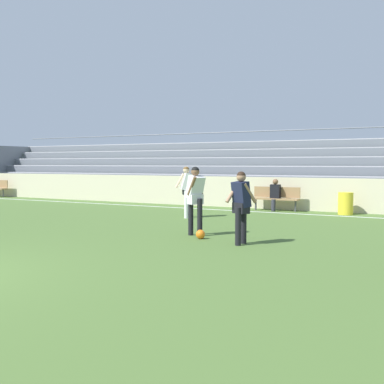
# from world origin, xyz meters

# --- Properties ---
(field_line_sideline) EXTENTS (44.00, 0.12, 0.01)m
(field_line_sideline) POSITION_xyz_m (0.00, 12.32, 0.00)
(field_line_sideline) COLOR white
(field_line_sideline) RESTS_ON ground
(sideline_wall) EXTENTS (48.00, 0.16, 1.25)m
(sideline_wall) POSITION_xyz_m (0.00, 13.61, 0.63)
(sideline_wall) COLOR beige
(sideline_wall) RESTS_ON ground
(bleacher_stand) EXTENTS (27.69, 4.32, 3.46)m
(bleacher_stand) POSITION_xyz_m (-2.88, 16.45, 1.54)
(bleacher_stand) COLOR #B2B2B7
(bleacher_stand) RESTS_ON ground
(bench_near_bin) EXTENTS (1.80, 0.40, 0.90)m
(bench_near_bin) POSITION_xyz_m (1.96, 13.06, 0.55)
(bench_near_bin) COLOR #99754C
(bench_near_bin) RESTS_ON ground
(trash_bin) EXTENTS (0.51, 0.51, 0.78)m
(trash_bin) POSITION_xyz_m (4.54, 12.90, 0.39)
(trash_bin) COLOR yellow
(trash_bin) RESTS_ON ground
(spectator_seated) EXTENTS (0.36, 0.42, 1.21)m
(spectator_seated) POSITION_xyz_m (1.96, 12.94, 0.70)
(spectator_seated) COLOR #2D2D38
(spectator_seated) RESTS_ON ground
(player_dark_on_ball) EXTENTS (0.64, 0.44, 1.62)m
(player_dark_on_ball) POSITION_xyz_m (3.59, 5.54, 0.96)
(player_dark_on_ball) COLOR black
(player_dark_on_ball) RESTS_ON ground
(player_white_wide_right) EXTENTS (0.50, 0.61, 1.72)m
(player_white_wide_right) POSITION_xyz_m (2.10, 6.19, 1.03)
(player_white_wide_right) COLOR black
(player_white_wide_right) RESTS_ON ground
(player_white_deep_cover) EXTENTS (0.70, 0.53, 1.69)m
(player_white_deep_cover) POSITION_xyz_m (0.04, 9.47, 1.01)
(player_white_deep_cover) COLOR white
(player_white_deep_cover) RESTS_ON ground
(soccer_ball) EXTENTS (0.22, 0.22, 0.22)m
(soccer_ball) POSITION_xyz_m (2.45, 5.80, 0.11)
(soccer_ball) COLOR orange
(soccer_ball) RESTS_ON ground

